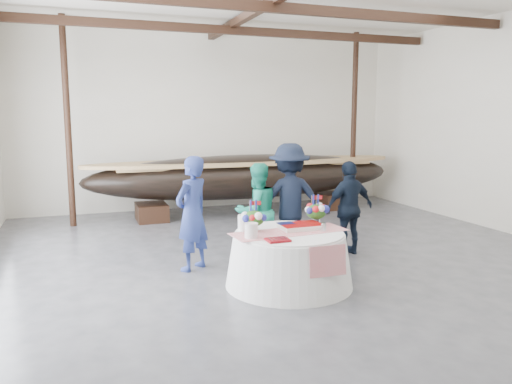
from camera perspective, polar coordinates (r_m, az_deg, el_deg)
name	(u,v)px	position (r m, az deg, el deg)	size (l,w,h in m)	color
floor	(309,271)	(7.96, 6.12, -8.99)	(10.00, 12.00, 0.01)	#3D3D42
wall_back	(211,122)	(13.24, -5.18, 8.02)	(10.00, 0.02, 4.50)	silver
pavilion_structure	(291,15)	(8.46, 4.08, 19.53)	(9.80, 11.76, 4.50)	black
longboat_display	(247,176)	(12.23, -0.99, 1.82)	(7.82, 1.56, 1.47)	black
banquet_table	(289,259)	(7.21, 3.79, -7.61)	(1.82, 1.82, 0.78)	white
tabletop_items	(284,219)	(7.22, 3.21, -3.16)	(1.72, 0.98, 0.40)	red
guest_woman_blue	(192,213)	(7.86, -7.31, -2.45)	(0.66, 0.43, 1.80)	navy
guest_woman_teal	(257,211)	(8.43, 0.10, -2.20)	(0.79, 0.62, 1.63)	#1E9F80
guest_man_left	(289,200)	(8.66, 3.83, -0.87)	(1.26, 0.72, 1.95)	black
guest_man_right	(349,208)	(8.83, 10.61, -1.81)	(0.96, 0.40, 1.65)	black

